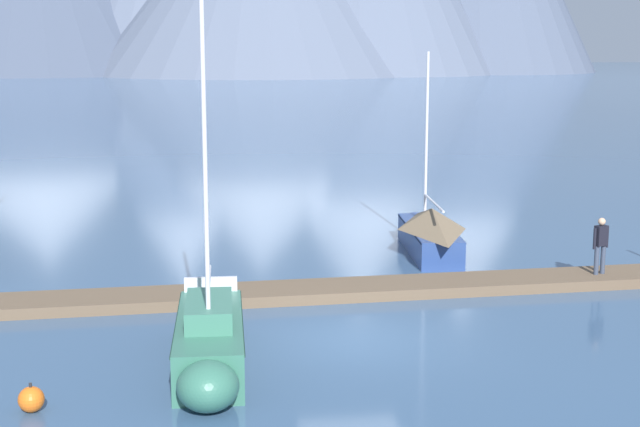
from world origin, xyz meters
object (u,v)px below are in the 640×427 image
sailboat_second_berth (210,342)px  mooring_buoy_channel_marker (31,399)px  sailboat_mid_dock_port (429,230)px  person_on_dock (601,242)px

sailboat_second_berth → mooring_buoy_channel_marker: size_ratio=14.78×
sailboat_mid_dock_port → mooring_buoy_channel_marker: size_ratio=11.55×
mooring_buoy_channel_marker → person_on_dock: bearing=27.3°
sailboat_second_berth → person_on_dock: sailboat_second_berth is taller
sailboat_second_berth → person_on_dock: size_ratio=5.12×
sailboat_second_berth → mooring_buoy_channel_marker: 3.92m
sailboat_second_berth → person_on_dock: 12.99m
sailboat_second_berth → sailboat_mid_dock_port: 13.14m
person_on_dock → mooring_buoy_channel_marker: (-14.99, -7.74, -1.01)m
sailboat_second_berth → sailboat_mid_dock_port: (7.59, 10.72, 0.13)m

